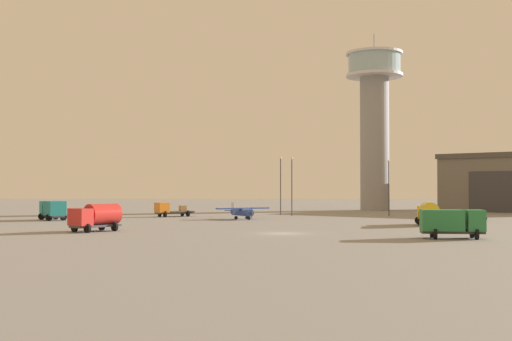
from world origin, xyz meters
TOP-DOWN VIEW (x-y plane):
  - ground_plane at (0.00, 0.00)m, footprint 400.00×400.00m
  - control_tower at (19.27, 70.21)m, footprint 11.89×11.89m
  - airplane_blue at (-6.24, 30.04)m, footprint 7.94×6.58m
  - truck_fuel_tanker_red at (-20.52, 2.18)m, footprint 5.31×5.92m
  - truck_box_teal at (-33.97, 26.35)m, footprint 5.37×6.25m
  - truck_box_green at (16.08, -6.34)m, footprint 5.96×3.47m
  - truck_flatbed_orange at (-18.72, 38.31)m, footprint 6.54×5.60m
  - truck_fuel_tanker_yellow at (18.58, 15.33)m, footprint 3.67×6.59m
  - car_black at (28.09, 27.16)m, footprint 3.61×4.85m
  - light_post_west at (-0.44, 46.62)m, footprint 0.44×0.44m
  - light_post_east at (17.97, 43.33)m, footprint 0.44×0.44m
  - light_post_north at (1.49, 42.14)m, footprint 0.44×0.44m

SIDE VIEW (x-z plane):
  - ground_plane at x=0.00m, z-range 0.00..0.00m
  - car_black at x=28.09m, z-range 0.06..1.43m
  - truck_flatbed_orange at x=-18.72m, z-range -0.01..2.33m
  - airplane_blue at x=-6.24m, z-range -0.09..2.48m
  - truck_box_green at x=16.08m, z-range 0.23..2.97m
  - truck_box_teal at x=-33.97m, z-range 0.22..3.05m
  - truck_fuel_tanker_yellow at x=18.58m, z-range 0.15..3.15m
  - truck_fuel_tanker_red at x=-20.52m, z-range 0.16..3.20m
  - light_post_east at x=17.97m, z-range 0.85..10.38m
  - light_post_north at x=1.49m, z-range 0.86..10.84m
  - light_post_west at x=-0.44m, z-range 0.86..11.14m
  - control_tower at x=19.27m, z-range 1.79..39.14m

